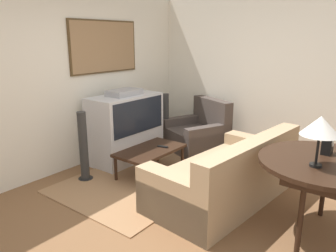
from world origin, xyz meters
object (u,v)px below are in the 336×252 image
speaker_tower_right (165,122)px  speaker_tower_left (84,148)px  console_table (325,167)px  armchair (198,134)px  couch (227,177)px  mantel_clock (328,144)px  coffee_table (150,152)px  tv (126,127)px  table_lamp (320,126)px

speaker_tower_right → speaker_tower_left: bearing=180.0°
console_table → armchair: bearing=57.9°
couch → mantel_clock: size_ratio=10.51×
couch → speaker_tower_left: speaker_tower_left is taller
couch → coffee_table: 1.24m
console_table → coffee_table: bearing=86.8°
speaker_tower_left → tv: bearing=5.7°
console_table → speaker_tower_left: speaker_tower_left is taller
armchair → couch: bearing=-23.7°
console_table → tv: bearing=83.3°
couch → table_lamp: size_ratio=4.40×
mantel_clock → speaker_tower_right: size_ratio=0.20×
armchair → speaker_tower_left: bearing=-82.3°
console_table → speaker_tower_right: bearing=66.6°
tv → coffee_table: (-0.23, -0.71, -0.20)m
couch → speaker_tower_right: 2.19m
table_lamp → couch: bearing=72.0°
couch → table_lamp: bearing=77.5°
tv → mantel_clock: tv is taller
armchair → console_table: size_ratio=0.95×
speaker_tower_right → tv: bearing=174.3°
mantel_clock → speaker_tower_left: size_ratio=0.20×
speaker_tower_left → coffee_table: bearing=-41.9°
coffee_table → mantel_clock: size_ratio=5.16×
coffee_table → mantel_clock: 2.35m
armchair → speaker_tower_right: size_ratio=1.22×
tv → table_lamp: size_ratio=2.52×
mantel_clock → speaker_tower_right: bearing=69.8°
tv → console_table: size_ratio=0.95×
coffee_table → speaker_tower_right: size_ratio=1.04×
tv → speaker_tower_right: 0.93m
tv → table_lamp: table_lamp is taller
table_lamp → mantel_clock: table_lamp is taller
tv → table_lamp: (-0.57, -3.00, 0.64)m
speaker_tower_left → speaker_tower_right: bearing=0.0°
couch → mantel_clock: mantel_clock is taller
console_table → mantel_clock: bearing=12.0°
armchair → speaker_tower_left: (-2.06, 0.56, 0.18)m
tv → speaker_tower_right: tv is taller
coffee_table → table_lamp: size_ratio=2.16×
coffee_table → speaker_tower_left: 0.94m
couch → console_table: 1.19m
armchair → mantel_clock: mantel_clock is taller
tv → console_table: (-0.36, -3.04, 0.20)m
speaker_tower_left → armchair: bearing=-15.2°
tv → speaker_tower_left: bearing=-174.3°
console_table → table_lamp: table_lamp is taller
console_table → speaker_tower_right: (1.28, 2.95, -0.28)m
armchair → console_table: (-1.50, -2.39, 0.46)m
couch → table_lamp: table_lamp is taller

